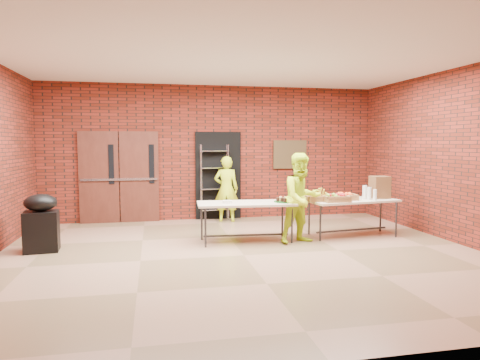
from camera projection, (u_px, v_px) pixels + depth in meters
name	position (u px, v px, depth m)	size (l,w,h in m)	color
room	(244.00, 158.00, 6.86)	(8.08, 7.08, 3.28)	brown
double_doors	(120.00, 177.00, 9.83)	(1.78, 0.12, 2.10)	#4C2015
dark_doorway	(218.00, 176.00, 10.30)	(1.10, 0.06, 2.10)	black
bronze_plaque	(290.00, 154.00, 10.61)	(0.85, 0.04, 0.70)	#3A2C17
wire_rack	(215.00, 182.00, 10.16)	(0.66, 0.22, 1.80)	#B3B4BA
table_left	(246.00, 206.00, 7.93)	(1.83, 0.85, 0.74)	#C2B094
table_right	(352.00, 203.00, 8.41)	(1.84, 0.96, 0.73)	#C2B094
basket_bananas	(317.00, 198.00, 8.20)	(0.41, 0.32, 0.13)	#9B6A3E
basket_oranges	(344.00, 197.00, 8.36)	(0.45, 0.35, 0.14)	#9B6A3E
basket_apples	(336.00, 198.00, 8.11)	(0.48, 0.37, 0.15)	#9B6A3E
muffin_tray	(285.00, 200.00, 7.97)	(0.41, 0.41, 0.10)	#124715
napkin_box	(227.00, 202.00, 7.80)	(0.16, 0.11, 0.05)	silver
coffee_dispenser	(380.00, 187.00, 8.60)	(0.34, 0.30, 0.44)	brown
cup_stack_front	(369.00, 193.00, 8.38)	(0.08, 0.08, 0.24)	silver
cup_stack_mid	(375.00, 195.00, 8.25)	(0.07, 0.07, 0.21)	silver
cup_stack_back	(365.00, 192.00, 8.48)	(0.09, 0.09, 0.27)	silver
covered_grill	(41.00, 223.00, 7.22)	(0.58, 0.50, 0.98)	black
volunteer_woman	(226.00, 189.00, 9.97)	(0.56, 0.37, 1.53)	#C8EC1A
volunteer_man	(302.00, 198.00, 7.82)	(0.80, 0.63, 1.65)	#C8EC1A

